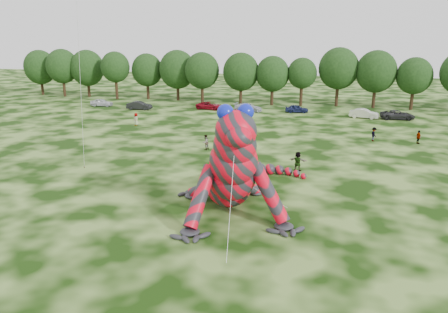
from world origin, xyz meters
TOP-DOWN VIEW (x-y plane):
  - ground at (0.00, 0.00)m, footprint 240.00×240.00m
  - inflatable_gecko at (-0.73, 7.63)m, footprint 19.35×20.82m
  - tree_0 at (-54.56, 59.23)m, footprint 6.91×6.22m
  - tree_1 at (-48.36, 58.05)m, footprint 6.74×6.07m
  - tree_2 at (-43.02, 58.76)m, footprint 7.04×6.34m
  - tree_3 at (-35.72, 57.07)m, footprint 5.81×5.23m
  - tree_4 at (-29.64, 58.71)m, footprint 6.22×5.60m
  - tree_5 at (-23.12, 58.44)m, footprint 7.16×6.44m
  - tree_6 at (-17.56, 56.68)m, footprint 6.52×5.86m
  - tree_7 at (-10.08, 56.80)m, footprint 6.68×6.01m
  - tree_8 at (-4.22, 56.99)m, footprint 6.14×5.53m
  - tree_9 at (1.06, 57.35)m, footprint 5.27×4.74m
  - tree_10 at (7.40, 58.58)m, footprint 7.09×6.38m
  - tree_11 at (13.79, 58.20)m, footprint 7.01×6.31m
  - tree_12 at (20.01, 57.74)m, footprint 5.99×5.39m
  - car_0 at (-34.12, 48.04)m, footprint 4.15×2.05m
  - car_1 at (-25.86, 46.25)m, footprint 4.46×1.80m
  - car_2 at (-14.06, 49.48)m, footprint 5.00×2.82m
  - car_3 at (-7.14, 49.17)m, footprint 4.94×2.43m
  - car_4 at (0.99, 49.96)m, footprint 3.99×1.99m
  - car_5 at (11.64, 47.36)m, footprint 4.64×2.38m
  - car_6 at (16.60, 47.60)m, footprint 5.37×3.03m
  - spectator_3 at (17.01, 31.59)m, footprint 0.72×1.04m
  - spectator_5 at (3.93, 17.30)m, footprint 1.82×0.88m
  - spectator_4 at (-20.49, 33.57)m, footprint 0.65×0.92m
  - spectator_1 at (-6.89, 22.71)m, footprint 0.93×1.03m
  - spectator_2 at (11.94, 31.73)m, footprint 0.94×1.25m

SIDE VIEW (x-z plane):
  - ground at x=0.00m, z-range 0.00..0.00m
  - car_4 at x=0.99m, z-range 0.00..1.31m
  - car_2 at x=-14.06m, z-range 0.00..1.32m
  - car_0 at x=-34.12m, z-range 0.00..1.36m
  - car_3 at x=-7.14m, z-range 0.00..1.38m
  - car_6 at x=16.60m, z-range 0.00..1.42m
  - car_1 at x=-25.86m, z-range 0.00..1.44m
  - car_5 at x=11.64m, z-range 0.00..1.46m
  - spectator_3 at x=17.01m, z-range 0.00..1.64m
  - spectator_2 at x=11.94m, z-range 0.00..1.72m
  - spectator_1 at x=-6.89m, z-range 0.00..1.74m
  - spectator_4 at x=-20.49m, z-range 0.00..1.79m
  - spectator_5 at x=3.93m, z-range 0.00..1.88m
  - inflatable_gecko at x=-0.73m, z-range 0.00..8.38m
  - tree_9 at x=1.06m, z-range 0.00..8.68m
  - tree_8 at x=-4.22m, z-range 0.00..8.94m
  - tree_12 at x=20.01m, z-range 0.00..8.97m
  - tree_4 at x=-29.64m, z-range 0.00..9.06m
  - tree_3 at x=-35.72m, z-range 0.00..9.44m
  - tree_7 at x=-10.08m, z-range 0.00..9.48m
  - tree_6 at x=-17.56m, z-range 0.00..9.49m
  - tree_0 at x=-54.56m, z-range 0.00..9.51m
  - tree_2 at x=-43.02m, z-range 0.00..9.64m
  - tree_5 at x=-23.12m, z-range 0.00..9.80m
  - tree_1 at x=-48.36m, z-range 0.00..9.81m
  - tree_11 at x=13.79m, z-range 0.00..10.07m
  - tree_10 at x=7.40m, z-range 0.00..10.50m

